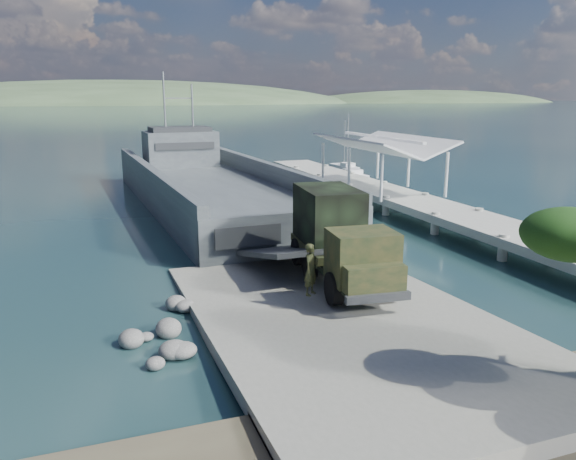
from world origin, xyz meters
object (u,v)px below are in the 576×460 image
at_px(soldier, 311,279).
at_px(pier, 387,186).
at_px(landing_craft, 211,194).
at_px(sailboat_far, 344,168).
at_px(sailboat_near, 348,176).
at_px(military_truck, 338,237).

bearing_deg(soldier, pier, 13.04).
relative_size(pier, landing_craft, 1.15).
bearing_deg(sailboat_far, landing_craft, -143.67).
distance_m(sailboat_near, sailboat_far, 6.89).
height_order(military_truck, soldier, military_truck).
relative_size(landing_craft, soldier, 19.03).
xyz_separation_m(pier, landing_craft, (-12.46, 4.94, -0.68)).
xyz_separation_m(pier, sailboat_far, (5.99, 19.95, -1.29)).
bearing_deg(sailboat_near, military_truck, -123.44).
xyz_separation_m(military_truck, sailboat_near, (14.77, 29.55, -2.02)).
distance_m(military_truck, soldier, 3.42).
distance_m(landing_craft, military_truck, 20.96).
relative_size(landing_craft, military_truck, 4.56).
relative_size(landing_craft, sailboat_far, 6.61).
bearing_deg(military_truck, sailboat_far, 70.12).
bearing_deg(sailboat_far, soldier, -119.99).
bearing_deg(landing_craft, military_truck, -89.76).
xyz_separation_m(pier, sailboat_near, (3.32, 13.60, -1.24)).
distance_m(military_truck, sailboat_far, 39.96).
bearing_deg(sailboat_near, soldier, -124.90).
height_order(landing_craft, military_truck, landing_craft).
xyz_separation_m(landing_craft, sailboat_far, (18.45, 15.01, -0.61)).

